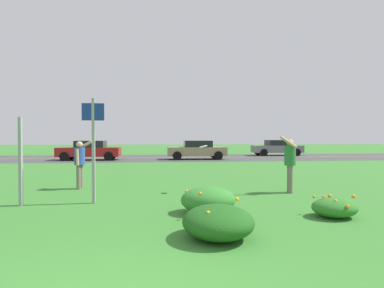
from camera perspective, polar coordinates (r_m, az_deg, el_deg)
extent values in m
plane|color=#387A2D|center=(14.31, -8.09, -5.62)|extent=(120.00, 120.00, 0.00)
cube|color=#424244|center=(26.06, -7.08, -2.51)|extent=(120.00, 9.20, 0.01)
cube|color=yellow|center=(26.06, -7.08, -2.50)|extent=(120.00, 0.16, 0.00)
ellipsoid|color=#2D7526|center=(7.42, 24.65, -10.55)|extent=(0.96, 0.81, 0.41)
sphere|color=orange|center=(7.33, 23.24, -10.33)|extent=(0.08, 0.08, 0.08)
sphere|color=orange|center=(7.49, 21.42, -8.98)|extent=(0.06, 0.06, 0.06)
sphere|color=orange|center=(7.63, 27.46, -8.53)|extent=(0.09, 0.09, 0.09)
sphere|color=orange|center=(7.60, 23.91, -8.71)|extent=(0.09, 0.09, 0.09)
sphere|color=orange|center=(7.36, 22.94, -8.87)|extent=(0.06, 0.06, 0.06)
sphere|color=orange|center=(7.20, 24.83, -9.49)|extent=(0.08, 0.08, 0.08)
sphere|color=orange|center=(7.11, 26.59, -10.20)|extent=(0.08, 0.08, 0.08)
ellipsoid|color=#1E5619|center=(5.43, 4.80, -14.01)|extent=(1.22, 1.31, 0.55)
sphere|color=yellow|center=(5.08, 2.97, -12.41)|extent=(0.06, 0.06, 0.06)
sphere|color=yellow|center=(5.13, 1.61, -13.14)|extent=(0.07, 0.07, 0.07)
sphere|color=yellow|center=(5.80, 8.23, -9.96)|extent=(0.07, 0.07, 0.07)
sphere|color=yellow|center=(5.61, 4.40, -12.92)|extent=(0.06, 0.06, 0.06)
ellipsoid|color=#337F2D|center=(7.13, 2.97, -10.18)|extent=(1.24, 1.02, 0.59)
sphere|color=orange|center=(7.05, 4.71, -9.23)|extent=(0.08, 0.08, 0.08)
sphere|color=orange|center=(6.54, 1.49, -9.06)|extent=(0.08, 0.08, 0.08)
sphere|color=orange|center=(7.25, -1.04, -8.66)|extent=(0.07, 0.07, 0.07)
sphere|color=orange|center=(7.10, 1.25, -9.01)|extent=(0.05, 0.05, 0.05)
cube|color=#93969B|center=(8.81, -28.90, -2.83)|extent=(0.07, 0.10, 2.21)
cube|color=#93969B|center=(8.41, -17.59, -1.22)|extent=(0.07, 0.10, 2.71)
cube|color=navy|center=(8.39, -17.68, 5.63)|extent=(0.56, 0.03, 0.44)
cylinder|color=#2D4C9E|center=(10.92, -19.89, -2.10)|extent=(0.34, 0.34, 0.57)
sphere|color=tan|center=(10.91, -19.90, -0.09)|extent=(0.21, 0.21, 0.21)
cylinder|color=#726B5B|center=(11.06, -19.67, -5.61)|extent=(0.14, 0.14, 0.80)
cylinder|color=#726B5B|center=(10.91, -20.06, -5.71)|extent=(0.14, 0.14, 0.80)
cylinder|color=tan|center=(11.04, -19.01, -0.18)|extent=(0.52, 0.20, 0.32)
cylinder|color=tan|center=(10.74, -20.25, -2.26)|extent=(0.13, 0.11, 0.54)
cylinder|color=#287038|center=(10.01, 17.51, -2.04)|extent=(0.34, 0.34, 0.60)
sphere|color=tan|center=(9.99, 17.53, 0.24)|extent=(0.21, 0.21, 0.21)
cylinder|color=#726B5B|center=(9.99, 17.58, -6.20)|extent=(0.14, 0.14, 0.84)
cylinder|color=#726B5B|center=(10.16, 17.39, -6.08)|extent=(0.14, 0.14, 0.84)
cylinder|color=tan|center=(9.78, 17.23, 0.35)|extent=(0.52, 0.19, 0.40)
cylinder|color=tan|center=(10.20, 17.18, -2.08)|extent=(0.13, 0.11, 0.57)
cylinder|color=white|center=(9.61, 2.07, -0.44)|extent=(0.25, 0.25, 0.08)
torus|color=white|center=(9.61, 2.07, -0.48)|extent=(0.25, 0.25, 0.08)
cube|color=slate|center=(30.11, 15.29, -0.87)|extent=(4.50, 1.82, 0.66)
cube|color=black|center=(30.13, 15.47, 0.21)|extent=(2.10, 1.64, 0.52)
cylinder|color=black|center=(28.76, 13.04, -1.53)|extent=(0.66, 0.22, 0.66)
cylinder|color=black|center=(30.44, 11.96, -1.38)|extent=(0.66, 0.22, 0.66)
cylinder|color=black|center=(29.90, 18.67, -1.46)|extent=(0.66, 0.22, 0.66)
cylinder|color=black|center=(31.53, 17.33, -1.32)|extent=(0.66, 0.22, 0.66)
cube|color=#937F60|center=(24.11, 0.83, -1.34)|extent=(4.50, 1.82, 0.66)
cube|color=black|center=(24.10, 1.07, 0.01)|extent=(2.10, 1.64, 0.52)
cylinder|color=black|center=(23.11, -2.73, -2.17)|extent=(0.66, 0.22, 0.66)
cylinder|color=black|center=(24.88, -2.95, -1.93)|extent=(0.66, 0.22, 0.66)
cylinder|color=black|center=(23.48, 4.85, -2.12)|extent=(0.66, 0.22, 0.66)
cylinder|color=black|center=(25.23, 4.10, -1.89)|extent=(0.66, 0.22, 0.66)
cube|color=maroon|center=(24.52, -18.28, -1.36)|extent=(4.50, 1.82, 0.66)
cube|color=black|center=(24.48, -18.06, -0.03)|extent=(2.10, 1.64, 0.52)
cylinder|color=black|center=(24.06, -22.34, -2.13)|extent=(0.66, 0.22, 0.66)
cylinder|color=black|center=(25.77, -21.22, -1.90)|extent=(0.66, 0.22, 0.66)
cylinder|color=black|center=(23.37, -15.03, -2.18)|extent=(0.66, 0.22, 0.66)
cylinder|color=black|center=(25.13, -14.38, -1.94)|extent=(0.66, 0.22, 0.66)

